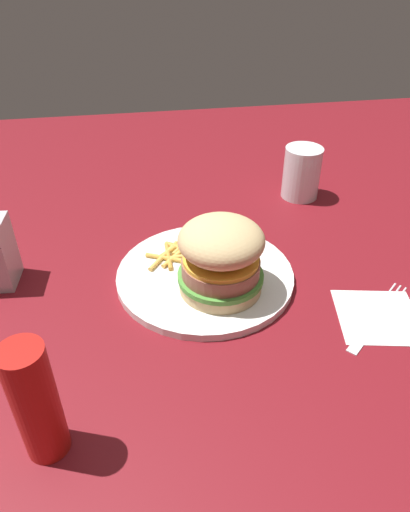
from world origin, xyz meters
name	(u,v)px	position (x,y,z in m)	size (l,w,h in m)	color
ground_plane	(218,285)	(0.00, 0.00, 0.00)	(1.60, 1.60, 0.00)	maroon
plate	(205,275)	(-0.02, -0.02, 0.01)	(0.27, 0.27, 0.01)	white
sandwich	(221,256)	(0.02, 0.00, 0.07)	(0.12, 0.12, 0.11)	tan
fries_pile	(177,252)	(-0.08, -0.05, 0.02)	(0.10, 0.10, 0.01)	gold
napkin	(378,316)	(0.10, 0.21, 0.00)	(0.11, 0.11, 0.00)	white
fork	(379,314)	(0.10, 0.21, 0.00)	(0.13, 0.14, 0.00)	silver
drink_glass	(301,176)	(-0.25, 0.21, 0.04)	(0.07, 0.07, 0.10)	silver
ketchup_bottle	(36,403)	(0.23, -0.22, 0.07)	(0.04, 0.04, 0.14)	#B21914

